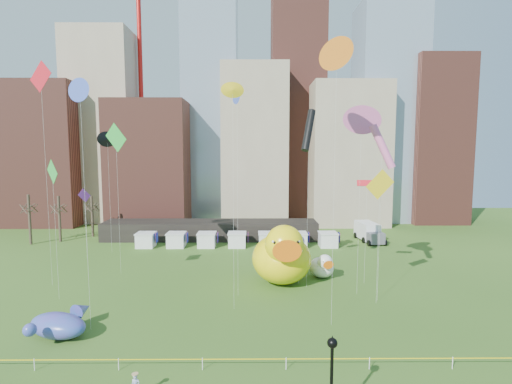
{
  "coord_description": "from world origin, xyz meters",
  "views": [
    {
      "loc": [
        3.64,
        -26.14,
        15.56
      ],
      "look_at": [
        3.9,
        8.08,
        12.0
      ],
      "focal_mm": 27.0,
      "sensor_mm": 36.0,
      "label": 1
    }
  ],
  "objects_px": {
    "seahorse_purple": "(299,249)",
    "small_duck": "(322,266)",
    "big_duck": "(282,256)",
    "box_truck": "(368,232)",
    "seahorse_green": "(291,250)",
    "whale_inflatable": "(60,324)",
    "lamppost": "(332,373)"
  },
  "relations": [
    {
      "from": "seahorse_green",
      "to": "whale_inflatable",
      "type": "relative_size",
      "value": 0.84
    },
    {
      "from": "seahorse_green",
      "to": "whale_inflatable",
      "type": "height_order",
      "value": "seahorse_green"
    },
    {
      "from": "whale_inflatable",
      "to": "big_duck",
      "type": "bearing_deg",
      "value": 52.46
    },
    {
      "from": "seahorse_purple",
      "to": "lamppost",
      "type": "xyz_separation_m",
      "value": [
        -1.07,
        -24.11,
        -0.82
      ]
    },
    {
      "from": "seahorse_green",
      "to": "lamppost",
      "type": "relative_size",
      "value": 1.02
    },
    {
      "from": "seahorse_purple",
      "to": "whale_inflatable",
      "type": "relative_size",
      "value": 0.87
    },
    {
      "from": "whale_inflatable",
      "to": "lamppost",
      "type": "xyz_separation_m",
      "value": [
        20.75,
        -11.19,
        2.3
      ]
    },
    {
      "from": "big_duck",
      "to": "box_truck",
      "type": "distance_m",
      "value": 27.71
    },
    {
      "from": "small_duck",
      "to": "box_truck",
      "type": "relative_size",
      "value": 0.57
    },
    {
      "from": "lamppost",
      "to": "seahorse_purple",
      "type": "bearing_deg",
      "value": 87.45
    },
    {
      "from": "big_duck",
      "to": "seahorse_green",
      "type": "relative_size",
      "value": 1.74
    },
    {
      "from": "big_duck",
      "to": "seahorse_purple",
      "type": "height_order",
      "value": "big_duck"
    },
    {
      "from": "box_truck",
      "to": "lamppost",
      "type": "bearing_deg",
      "value": -115.08
    },
    {
      "from": "big_duck",
      "to": "lamppost",
      "type": "distance_m",
      "value": 24.12
    },
    {
      "from": "whale_inflatable",
      "to": "box_truck",
      "type": "height_order",
      "value": "box_truck"
    },
    {
      "from": "small_duck",
      "to": "seahorse_purple",
      "type": "distance_m",
      "value": 4.74
    },
    {
      "from": "seahorse_purple",
      "to": "whale_inflatable",
      "type": "height_order",
      "value": "seahorse_purple"
    },
    {
      "from": "small_duck",
      "to": "lamppost",
      "type": "relative_size",
      "value": 0.79
    },
    {
      "from": "seahorse_purple",
      "to": "lamppost",
      "type": "distance_m",
      "value": 24.15
    },
    {
      "from": "seahorse_purple",
      "to": "big_duck",
      "type": "bearing_deg",
      "value": -161.02
    },
    {
      "from": "lamppost",
      "to": "box_truck",
      "type": "xyz_separation_m",
      "value": [
        15.89,
        46.04,
        -1.74
      ]
    },
    {
      "from": "big_duck",
      "to": "small_duck",
      "type": "height_order",
      "value": "big_duck"
    },
    {
      "from": "small_duck",
      "to": "lamppost",
      "type": "bearing_deg",
      "value": -111.73
    },
    {
      "from": "big_duck",
      "to": "lamppost",
      "type": "relative_size",
      "value": 1.77
    },
    {
      "from": "small_duck",
      "to": "seahorse_purple",
      "type": "relative_size",
      "value": 0.75
    },
    {
      "from": "seahorse_green",
      "to": "whale_inflatable",
      "type": "distance_m",
      "value": 24.8
    },
    {
      "from": "box_truck",
      "to": "seahorse_green",
      "type": "bearing_deg",
      "value": -131.92
    },
    {
      "from": "seahorse_purple",
      "to": "box_truck",
      "type": "distance_m",
      "value": 26.59
    },
    {
      "from": "lamppost",
      "to": "box_truck",
      "type": "bearing_deg",
      "value": 70.96
    },
    {
      "from": "small_duck",
      "to": "big_duck",
      "type": "bearing_deg",
      "value": -169.29
    },
    {
      "from": "big_duck",
      "to": "small_duck",
      "type": "distance_m",
      "value": 5.96
    },
    {
      "from": "seahorse_purple",
      "to": "small_duck",
      "type": "bearing_deg",
      "value": 53.89
    }
  ]
}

